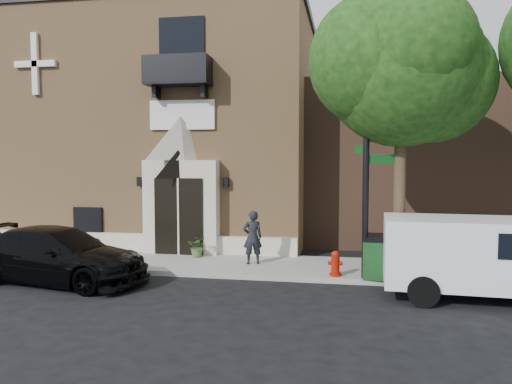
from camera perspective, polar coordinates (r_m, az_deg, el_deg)
ground at (r=14.71m, az=-8.23°, el=-9.61°), size 120.00×120.00×0.00m
sidewalk at (r=15.83m, az=-3.01°, el=-8.32°), size 42.00×3.00×0.15m
church at (r=22.82m, az=-9.11°, el=6.92°), size 12.20×11.01×9.30m
street_tree_left at (r=14.18m, az=16.50°, el=13.64°), size 4.97×4.38×7.77m
black_sedan at (r=14.90m, az=-21.69°, el=-6.70°), size 5.49×2.91×1.52m
cargo_van at (r=13.31m, az=25.72°, el=-6.56°), size 4.94×2.25×1.97m
street_sign at (r=13.78m, az=12.52°, el=3.38°), size 1.18×0.97×6.31m
fire_hydrant at (r=14.17m, az=9.06°, el=-8.07°), size 0.41×0.32×0.71m
dumpster at (r=14.23m, az=15.71°, el=-7.15°), size 1.86×1.18×1.15m
planter at (r=16.70m, az=-6.67°, el=-6.20°), size 0.69×0.61×0.70m
pedestrian_near at (r=15.47m, az=-0.40°, el=-5.19°), size 0.71×0.59×1.66m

